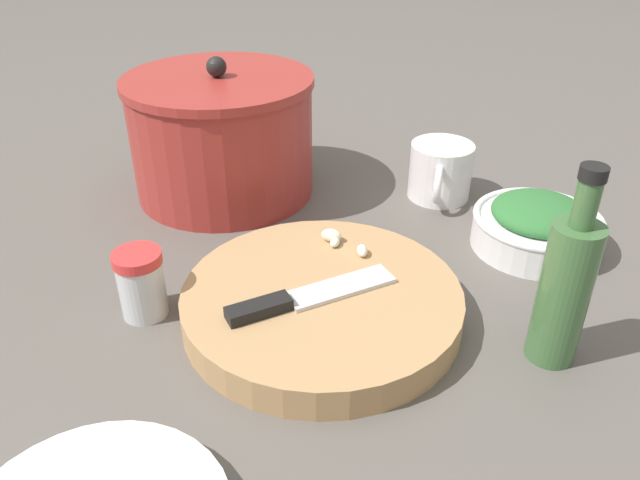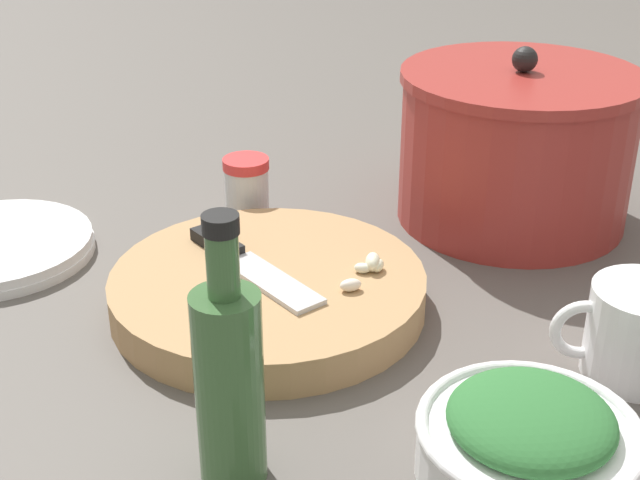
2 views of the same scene
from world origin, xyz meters
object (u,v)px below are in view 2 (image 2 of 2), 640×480
(cutting_board, at_px, (268,290))
(oil_bottle, at_px, (229,380))
(spice_jar, at_px, (247,190))
(garlic_cloves, at_px, (368,268))
(herb_bowl, at_px, (529,440))
(coffee_mug, at_px, (638,332))
(chef_knife, at_px, (245,262))
(stock_pot, at_px, (516,147))

(cutting_board, xyz_separation_m, oil_bottle, (0.16, -0.17, 0.07))
(cutting_board, height_order, spice_jar, spice_jar)
(garlic_cloves, bearing_deg, herb_bowl, -20.03)
(herb_bowl, xyz_separation_m, coffee_mug, (-0.01, 0.17, 0.01))
(cutting_board, bearing_deg, herb_bowl, -3.82)
(garlic_cloves, distance_m, herb_bowl, 0.26)
(chef_knife, distance_m, oil_bottle, 0.26)
(chef_knife, xyz_separation_m, spice_jar, (-0.13, 0.11, -0.00))
(garlic_cloves, height_order, herb_bowl, herb_bowl)
(chef_knife, height_order, oil_bottle, oil_bottle)
(garlic_cloves, xyz_separation_m, oil_bottle, (0.10, -0.24, 0.04))
(herb_bowl, relative_size, oil_bottle, 0.78)
(garlic_cloves, xyz_separation_m, stock_pot, (-0.03, 0.27, 0.05))
(cutting_board, relative_size, garlic_cloves, 4.45)
(garlic_cloves, xyz_separation_m, coffee_mug, (0.23, 0.09, -0.00))
(garlic_cloves, height_order, spice_jar, spice_jar)
(chef_knife, height_order, spice_jar, spice_jar)
(herb_bowl, height_order, stock_pot, stock_pot)
(chef_knife, bearing_deg, garlic_cloves, 132.85)
(stock_pot, bearing_deg, oil_bottle, -76.39)
(chef_knife, relative_size, herb_bowl, 1.16)
(chef_knife, relative_size, stock_pot, 0.71)
(cutting_board, height_order, stock_pot, stock_pot)
(herb_bowl, distance_m, coffee_mug, 0.17)
(herb_bowl, distance_m, spice_jar, 0.49)
(herb_bowl, distance_m, oil_bottle, 0.22)
(spice_jar, xyz_separation_m, stock_pot, (0.20, 0.23, 0.05))
(garlic_cloves, distance_m, stock_pot, 0.27)
(chef_knife, bearing_deg, spice_jar, -125.33)
(herb_bowl, relative_size, spice_jar, 2.09)
(cutting_board, xyz_separation_m, spice_jar, (-0.16, 0.11, 0.02))
(oil_bottle, bearing_deg, coffee_mug, 67.45)
(cutting_board, bearing_deg, coffee_mug, 27.12)
(spice_jar, bearing_deg, oil_bottle, -40.86)
(spice_jar, relative_size, coffee_mug, 0.75)
(stock_pot, bearing_deg, herb_bowl, -52.94)
(herb_bowl, relative_size, stock_pot, 0.61)
(cutting_board, distance_m, oil_bottle, 0.25)
(spice_jar, height_order, oil_bottle, oil_bottle)
(spice_jar, bearing_deg, herb_bowl, -15.25)
(spice_jar, height_order, stock_pot, stock_pot)
(oil_bottle, distance_m, stock_pot, 0.53)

